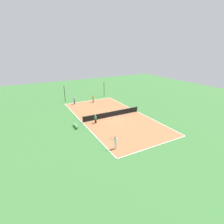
# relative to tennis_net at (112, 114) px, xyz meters

# --- Properties ---
(ground_plane) EXTENTS (80.00, 80.00, 0.00)m
(ground_plane) POSITION_rel_tennis_net_xyz_m (0.00, 0.00, -0.58)
(ground_plane) COLOR #3D7538
(court_surface) EXTENTS (11.23, 22.78, 0.02)m
(court_surface) POSITION_rel_tennis_net_xyz_m (0.00, 0.00, -0.57)
(court_surface) COLOR #AD6B42
(court_surface) RESTS_ON ground_plane
(tennis_net) EXTENTS (11.03, 0.10, 1.09)m
(tennis_net) POSITION_rel_tennis_net_xyz_m (0.00, 0.00, 0.00)
(tennis_net) COLOR black
(tennis_net) RESTS_ON court_surface
(bench) EXTENTS (0.36, 1.73, 0.45)m
(bench) POSITION_rel_tennis_net_xyz_m (-7.03, -1.18, -0.19)
(bench) COLOR #4C8C4C
(bench) RESTS_ON ground_plane
(player_far_white) EXTENTS (0.99, 0.63, 1.73)m
(player_far_white) POSITION_rel_tennis_net_xyz_m (-4.68, -9.43, 0.44)
(player_far_white) COLOR white
(player_far_white) RESTS_ON court_surface
(player_baseline_gray) EXTENTS (0.45, 0.97, 1.50)m
(player_baseline_gray) POSITION_rel_tennis_net_xyz_m (-3.66, 10.35, 0.29)
(player_baseline_gray) COLOR navy
(player_baseline_gray) RESTS_ON court_surface
(player_far_green) EXTENTS (0.37, 0.37, 1.37)m
(player_far_green) POSITION_rel_tennis_net_xyz_m (-3.70, -1.20, 0.21)
(player_far_green) COLOR black
(player_far_green) RESTS_ON court_surface
(player_center_orange) EXTENTS (0.70, 0.98, 1.66)m
(player_center_orange) POSITION_rel_tennis_net_xyz_m (0.43, 9.62, 0.40)
(player_center_orange) COLOR #4C4C51
(player_center_orange) RESTS_ON court_surface
(tennis_ball_left_sideline) EXTENTS (0.07, 0.07, 0.07)m
(tennis_ball_left_sideline) POSITION_rel_tennis_net_xyz_m (-1.59, -2.02, -0.52)
(tennis_ball_left_sideline) COLOR #CCE033
(tennis_ball_left_sideline) RESTS_ON court_surface
(tennis_ball_near_net) EXTENTS (0.07, 0.07, 0.07)m
(tennis_ball_near_net) POSITION_rel_tennis_net_xyz_m (1.83, -0.49, -0.52)
(tennis_ball_near_net) COLOR #CCE033
(tennis_ball_near_net) RESTS_ON court_surface
(tennis_ball_far_baseline) EXTENTS (0.07, 0.07, 0.07)m
(tennis_ball_far_baseline) POSITION_rel_tennis_net_xyz_m (-3.23, -4.08, -0.52)
(tennis_ball_far_baseline) COLOR #CCE033
(tennis_ball_far_baseline) RESTS_ON court_surface
(tennis_ball_right_alley) EXTENTS (0.07, 0.07, 0.07)m
(tennis_ball_right_alley) POSITION_rel_tennis_net_xyz_m (-4.98, 7.33, -0.52)
(tennis_ball_right_alley) COLOR #CCE033
(tennis_ball_right_alley) RESTS_ON court_surface
(fence_post_back_left) EXTENTS (0.12, 0.12, 3.63)m
(fence_post_back_left) POSITION_rel_tennis_net_xyz_m (-4.94, 13.23, 1.24)
(fence_post_back_left) COLOR black
(fence_post_back_left) RESTS_ON ground_plane
(fence_post_back_right) EXTENTS (0.12, 0.12, 3.63)m
(fence_post_back_right) POSITION_rel_tennis_net_xyz_m (4.94, 13.23, 1.24)
(fence_post_back_right) COLOR black
(fence_post_back_right) RESTS_ON ground_plane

